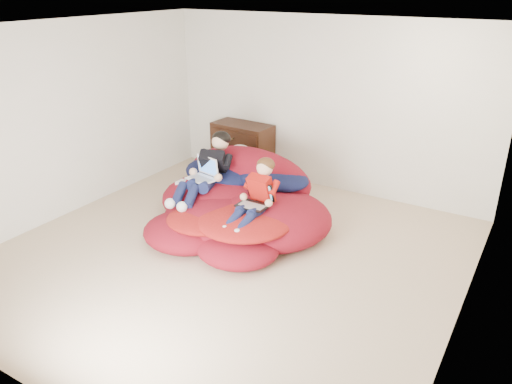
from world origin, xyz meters
name	(u,v)px	position (x,y,z in m)	size (l,w,h in m)	color
room_shell	(228,238)	(0.00, 0.00, 0.22)	(5.10, 5.10, 2.77)	#C3AA8B
dresser	(242,150)	(-1.25, 2.25, 0.42)	(0.97, 0.56, 0.85)	black
beanbag_pile	(238,204)	(-0.37, 0.75, 0.27)	(2.42, 2.26, 0.90)	maroon
cream_pillow	(241,154)	(-0.84, 1.58, 0.62)	(0.42, 0.26, 0.26)	silver
older_boy	(208,167)	(-0.80, 0.74, 0.69)	(0.45, 1.17, 0.75)	black
younger_boy	(256,193)	(0.10, 0.45, 0.63)	(0.30, 0.91, 0.70)	red
laptop_white	(204,173)	(-0.80, 0.65, 0.64)	(0.41, 0.36, 0.27)	white
laptop_black	(256,199)	(0.10, 0.44, 0.56)	(0.37, 0.34, 0.26)	black
power_adapter	(183,183)	(-1.18, 0.65, 0.42)	(0.14, 0.14, 0.05)	white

